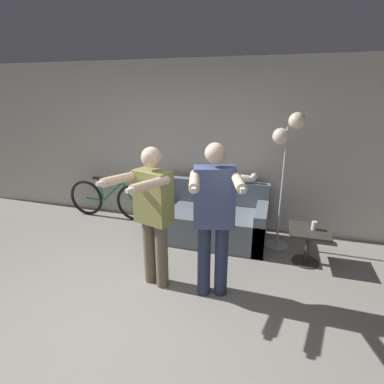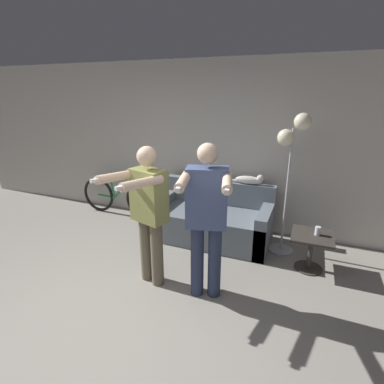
{
  "view_description": "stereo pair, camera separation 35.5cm",
  "coord_description": "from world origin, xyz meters",
  "px_view_note": "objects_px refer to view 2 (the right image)",
  "views": [
    {
      "loc": [
        1.24,
        -1.88,
        2.11
      ],
      "look_at": [
        0.26,
        1.5,
        0.94
      ],
      "focal_mm": 28.0,
      "sensor_mm": 36.0,
      "label": 1
    },
    {
      "loc": [
        1.58,
        -1.76,
        2.11
      ],
      "look_at": [
        0.26,
        1.5,
        0.94
      ],
      "focal_mm": 28.0,
      "sensor_mm": 36.0,
      "label": 2
    }
  ],
  "objects_px": {
    "person_left": "(148,209)",
    "cat": "(250,180)",
    "couch": "(212,221)",
    "side_table": "(311,244)",
    "cup": "(318,231)",
    "floor_lamp": "(292,147)",
    "bicycle": "(120,197)",
    "person_right": "(206,214)"
  },
  "relations": [
    {
      "from": "cat",
      "to": "person_right",
      "type": "bearing_deg",
      "value": -93.48
    },
    {
      "from": "side_table",
      "to": "cup",
      "type": "bearing_deg",
      "value": 23.52
    },
    {
      "from": "person_left",
      "to": "person_right",
      "type": "height_order",
      "value": "person_right"
    },
    {
      "from": "person_left",
      "to": "cup",
      "type": "height_order",
      "value": "person_left"
    },
    {
      "from": "floor_lamp",
      "to": "side_table",
      "type": "height_order",
      "value": "floor_lamp"
    },
    {
      "from": "person_left",
      "to": "cat",
      "type": "distance_m",
      "value": 1.81
    },
    {
      "from": "person_left",
      "to": "cup",
      "type": "xyz_separation_m",
      "value": [
        1.75,
        1.0,
        -0.39
      ]
    },
    {
      "from": "person_left",
      "to": "side_table",
      "type": "distance_m",
      "value": 2.05
    },
    {
      "from": "cat",
      "to": "side_table",
      "type": "height_order",
      "value": "cat"
    },
    {
      "from": "person_left",
      "to": "bicycle",
      "type": "distance_m",
      "value": 2.27
    },
    {
      "from": "cat",
      "to": "cup",
      "type": "relative_size",
      "value": 5.05
    },
    {
      "from": "couch",
      "to": "bicycle",
      "type": "height_order",
      "value": "couch"
    },
    {
      "from": "cat",
      "to": "bicycle",
      "type": "relative_size",
      "value": 0.34
    },
    {
      "from": "floor_lamp",
      "to": "side_table",
      "type": "distance_m",
      "value": 1.23
    },
    {
      "from": "person_right",
      "to": "side_table",
      "type": "bearing_deg",
      "value": 28.4
    },
    {
      "from": "bicycle",
      "to": "couch",
      "type": "bearing_deg",
      "value": -8.22
    },
    {
      "from": "person_right",
      "to": "side_table",
      "type": "height_order",
      "value": "person_right"
    },
    {
      "from": "person_right",
      "to": "side_table",
      "type": "relative_size",
      "value": 3.41
    },
    {
      "from": "cat",
      "to": "side_table",
      "type": "distance_m",
      "value": 1.27
    },
    {
      "from": "couch",
      "to": "person_right",
      "type": "bearing_deg",
      "value": -74.37
    },
    {
      "from": "side_table",
      "to": "cup",
      "type": "distance_m",
      "value": 0.19
    },
    {
      "from": "cat",
      "to": "person_left",
      "type": "bearing_deg",
      "value": -115.15
    },
    {
      "from": "person_right",
      "to": "cat",
      "type": "xyz_separation_m",
      "value": [
        0.1,
        1.64,
        -0.07
      ]
    },
    {
      "from": "cat",
      "to": "cup",
      "type": "distance_m",
      "value": 1.23
    },
    {
      "from": "couch",
      "to": "person_left",
      "type": "relative_size",
      "value": 1.09
    },
    {
      "from": "person_right",
      "to": "floor_lamp",
      "type": "xyz_separation_m",
      "value": [
        0.67,
        1.32,
        0.5
      ]
    },
    {
      "from": "cat",
      "to": "floor_lamp",
      "type": "distance_m",
      "value": 0.86
    },
    {
      "from": "couch",
      "to": "bicycle",
      "type": "distance_m",
      "value": 1.85
    },
    {
      "from": "side_table",
      "to": "cup",
      "type": "relative_size",
      "value": 4.59
    },
    {
      "from": "cup",
      "to": "cat",
      "type": "bearing_deg",
      "value": 146.85
    },
    {
      "from": "couch",
      "to": "side_table",
      "type": "bearing_deg",
      "value": -13.62
    },
    {
      "from": "person_left",
      "to": "person_right",
      "type": "xyz_separation_m",
      "value": [
        0.67,
        0.0,
        0.04
      ]
    },
    {
      "from": "couch",
      "to": "cat",
      "type": "height_order",
      "value": "cat"
    },
    {
      "from": "person_left",
      "to": "side_table",
      "type": "xyz_separation_m",
      "value": [
        1.7,
        0.98,
        -0.58
      ]
    },
    {
      "from": "floor_lamp",
      "to": "bicycle",
      "type": "xyz_separation_m",
      "value": [
        -2.86,
        0.26,
        -1.12
      ]
    },
    {
      "from": "person_left",
      "to": "floor_lamp",
      "type": "distance_m",
      "value": 1.96
    },
    {
      "from": "bicycle",
      "to": "person_left",
      "type": "bearing_deg",
      "value": -46.05
    },
    {
      "from": "bicycle",
      "to": "floor_lamp",
      "type": "bearing_deg",
      "value": -5.12
    },
    {
      "from": "couch",
      "to": "person_left",
      "type": "bearing_deg",
      "value": -102.93
    },
    {
      "from": "cup",
      "to": "person_left",
      "type": "bearing_deg",
      "value": -150.32
    },
    {
      "from": "cup",
      "to": "bicycle",
      "type": "height_order",
      "value": "bicycle"
    },
    {
      "from": "floor_lamp",
      "to": "cup",
      "type": "xyz_separation_m",
      "value": [
        0.42,
        -0.33,
        -0.93
      ]
    }
  ]
}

